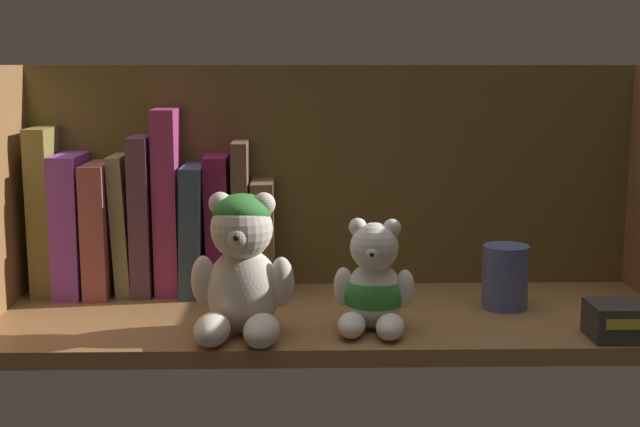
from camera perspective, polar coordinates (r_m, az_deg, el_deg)
shelf_board at (r=108.10cm, az=0.98°, el=-7.07°), size 82.25×28.40×2.00cm
shelf_back_panel at (r=119.29cm, az=0.72°, el=2.01°), size 84.65×1.20×32.27cm
book_0 at (r=121.46cm, az=-17.54°, el=0.23°), size 2.86×10.03×22.20cm
book_1 at (r=120.78cm, az=-15.85°, el=-0.56°), size 3.68×13.16×18.80cm
book_2 at (r=120.00cm, az=-14.11°, el=-0.83°), size 3.10×13.63×17.61cm
book_3 at (r=119.29cm, az=-12.73°, el=-0.60°), size 2.67×10.30×18.64cm
book_4 at (r=118.56cm, az=-11.47°, el=0.00°), size 2.59×11.01×21.10cm
book_5 at (r=117.73cm, az=-9.94°, el=0.85°), size 3.07×9.60×24.63cm
book_6 at (r=117.91cm, az=-8.27°, el=-0.91°), size 3.23×12.51×17.31cm
book_7 at (r=117.43cm, az=-6.64°, el=-0.61°), size 3.46×9.88×18.52cm
book_8 at (r=117.01cm, az=-5.17°, el=-0.15°), size 2.07×10.66×20.37cm
book_9 at (r=117.35cm, az=-3.72°, el=-1.42°), size 3.08×9.74×15.08cm
teddy_bear_larger at (r=97.85cm, az=-5.18°, el=-3.63°), size 12.01×12.31×16.33cm
teddy_bear_smaller at (r=100.18cm, az=3.57°, el=-4.83°), size 9.66×10.32×13.02cm
pillar_candle at (r=111.41cm, az=12.12°, el=-4.10°), size 5.76×5.76×8.03cm
small_product_box at (r=104.17cm, az=20.33°, el=-6.64°), size 11.36×6.10×4.01cm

